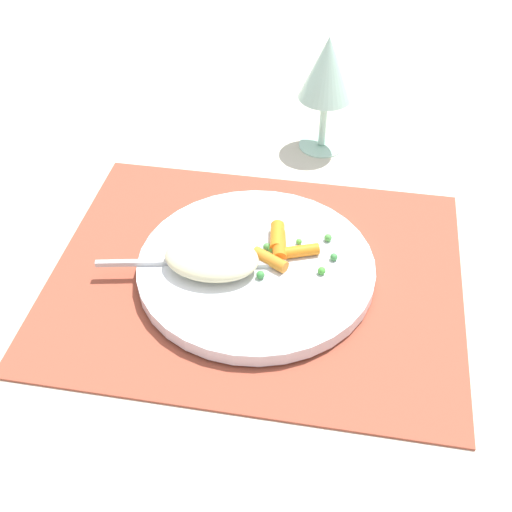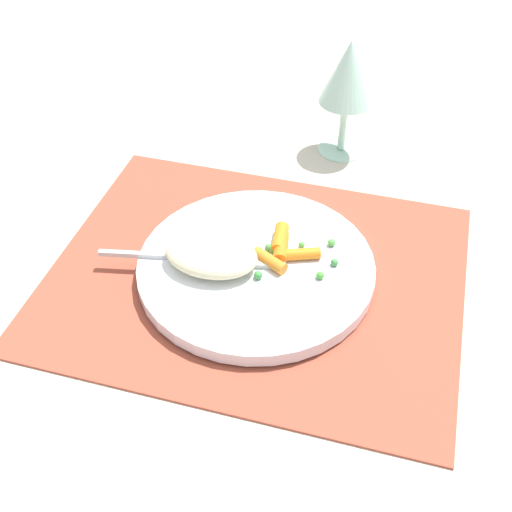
% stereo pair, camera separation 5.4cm
% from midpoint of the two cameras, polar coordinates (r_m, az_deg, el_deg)
% --- Properties ---
extents(ground_plane, '(2.40, 2.40, 0.00)m').
position_cam_midpoint_polar(ground_plane, '(0.75, -2.07, -1.86)').
color(ground_plane, beige).
extents(placemat, '(0.46, 0.37, 0.01)m').
position_cam_midpoint_polar(placemat, '(0.75, -2.08, -1.70)').
color(placemat, '#9E4733').
rests_on(placemat, ground_plane).
extents(plate, '(0.27, 0.27, 0.02)m').
position_cam_midpoint_polar(plate, '(0.74, -2.10, -1.09)').
color(plate, white).
rests_on(plate, placemat).
extents(rice_mound, '(0.10, 0.07, 0.03)m').
position_cam_midpoint_polar(rice_mound, '(0.72, -6.03, -0.21)').
color(rice_mound, beige).
rests_on(rice_mound, plate).
extents(carrot_portion, '(0.08, 0.08, 0.02)m').
position_cam_midpoint_polar(carrot_portion, '(0.74, 0.09, 0.74)').
color(carrot_portion, orange).
rests_on(carrot_portion, plate).
extents(pea_scatter, '(0.09, 0.09, 0.01)m').
position_cam_midpoint_polar(pea_scatter, '(0.74, 1.01, 0.40)').
color(pea_scatter, '#529F42').
rests_on(pea_scatter, plate).
extents(fork, '(0.21, 0.05, 0.01)m').
position_cam_midpoint_polar(fork, '(0.74, -6.09, -0.55)').
color(fork, silver).
rests_on(fork, plate).
extents(wine_glass, '(0.07, 0.07, 0.17)m').
position_cam_midpoint_polar(wine_glass, '(0.90, 4.44, 15.69)').
color(wine_glass, '#B2E0CC').
rests_on(wine_glass, ground_plane).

